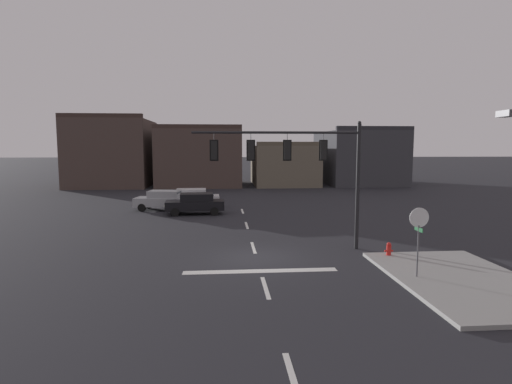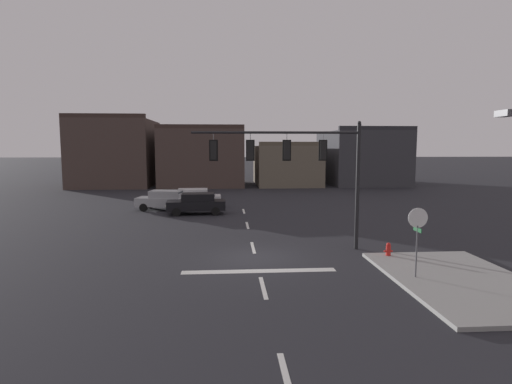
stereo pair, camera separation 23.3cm
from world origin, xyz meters
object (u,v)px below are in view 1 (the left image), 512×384
at_px(stop_sign, 419,225).
at_px(signal_mast_near_side, 300,159).
at_px(car_lot_farside, 193,198).
at_px(car_lot_nearside, 195,203).
at_px(fire_hydrant, 389,251).
at_px(car_lot_middle, 163,200).

bearing_deg(stop_sign, signal_mast_near_side, 125.90).
bearing_deg(stop_sign, car_lot_farside, 116.79).
distance_m(stop_sign, car_lot_nearside, 19.08).
bearing_deg(car_lot_nearside, car_lot_farside, 97.77).
distance_m(car_lot_farside, fire_hydrant, 19.61).
bearing_deg(fire_hydrant, car_lot_middle, 128.74).
bearing_deg(fire_hydrant, signal_mast_near_side, 153.21).
bearing_deg(car_lot_middle, signal_mast_near_side, -57.61).
xyz_separation_m(stop_sign, car_lot_middle, (-12.31, 18.69, -1.29)).
bearing_deg(car_lot_nearside, signal_mast_near_side, -62.64).
bearing_deg(stop_sign, fire_hydrant, 86.66).
xyz_separation_m(signal_mast_near_side, car_lot_middle, (-8.64, 13.62, -3.66)).
height_order(car_lot_nearside, car_lot_farside, same).
bearing_deg(car_lot_nearside, stop_sign, -59.84).
distance_m(stop_sign, fire_hydrant, 3.62).
xyz_separation_m(stop_sign, car_lot_nearside, (-9.56, 16.46, -1.29)).
distance_m(car_lot_nearside, car_lot_farside, 3.43).
bearing_deg(car_lot_middle, fire_hydrant, -51.26).
height_order(stop_sign, car_lot_farside, stop_sign).
distance_m(stop_sign, car_lot_farside, 22.28).
relative_size(signal_mast_near_side, car_lot_nearside, 1.82).
xyz_separation_m(signal_mast_near_side, fire_hydrant, (3.85, -1.94, -4.18)).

